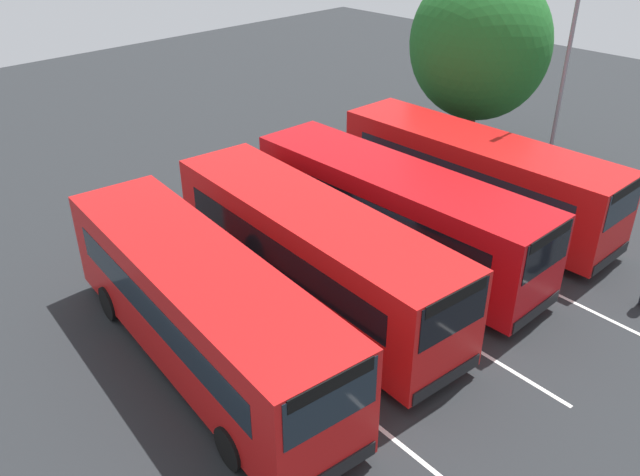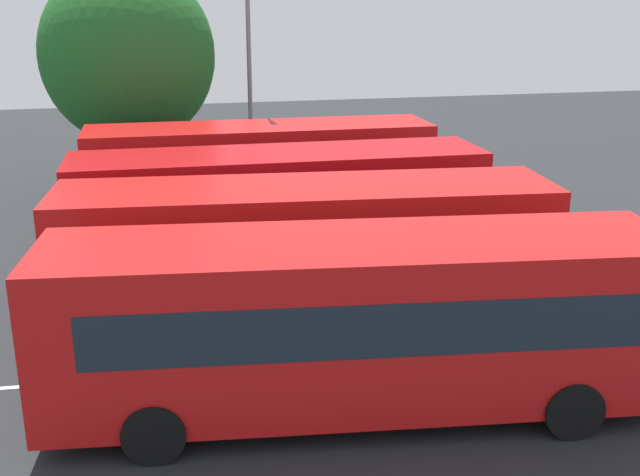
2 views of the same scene
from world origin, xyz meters
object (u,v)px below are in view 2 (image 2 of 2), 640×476
object	(u,v)px
bus_far_left	(361,319)
pedestrian	(477,187)
bus_far_right	(262,170)
bus_center_left	(308,249)
street_lamp	(250,57)
bus_center_right	(281,206)
depot_tree	(128,55)

from	to	relation	value
bus_far_left	pedestrian	xyz separation A→B (m)	(6.84, 10.65, -0.64)
bus_far_left	bus_far_right	bearing A→B (deg)	96.13
bus_far_right	pedestrian	bearing A→B (deg)	-7.92
bus_center_left	street_lamp	xyz separation A→B (m)	(0.56, 12.36, 3.06)
bus_center_right	street_lamp	size ratio (longest dim) A/B	1.27
bus_center_right	bus_far_left	bearing A→B (deg)	-88.71
bus_center_left	bus_center_right	distance (m)	3.62
bus_far_left	depot_tree	bearing A→B (deg)	109.08
bus_center_left	depot_tree	world-z (taller)	depot_tree
bus_center_left	depot_tree	bearing A→B (deg)	110.95
street_lamp	bus_center_right	bearing A→B (deg)	-3.51
bus_center_left	pedestrian	bearing A→B (deg)	50.00
pedestrian	bus_far_left	bearing A→B (deg)	13.02
bus_far_left	bus_center_left	xyz separation A→B (m)	(-0.08, 3.86, 0.00)
pedestrian	bus_far_right	bearing A→B (deg)	-53.28
bus_center_right	street_lamp	bearing A→B (deg)	87.77
pedestrian	bus_center_left	bearing A→B (deg)	0.19
bus_far_right	pedestrian	xyz separation A→B (m)	(6.71, -1.06, -0.64)
bus_center_right	bus_far_right	bearing A→B (deg)	88.88
bus_far_left	pedestrian	bearing A→B (deg)	64.08
bus_center_left	depot_tree	distance (m)	13.99
depot_tree	bus_far_right	bearing A→B (deg)	-54.03
bus_far_right	bus_far_left	bearing A→B (deg)	-89.57
bus_far_left	street_lamp	world-z (taller)	street_lamp
depot_tree	bus_center_right	bearing A→B (deg)	-68.92
pedestrian	depot_tree	bearing A→B (deg)	-75.34
bus_far_right	street_lamp	xyz separation A→B (m)	(0.34, 4.50, 3.06)
bus_center_right	street_lamp	xyz separation A→B (m)	(0.51, 8.74, 3.06)
bus_center_right	bus_far_right	distance (m)	4.24
bus_center_right	street_lamp	world-z (taller)	street_lamp
bus_center_left	bus_far_right	world-z (taller)	same
depot_tree	street_lamp	bearing A→B (deg)	-10.68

